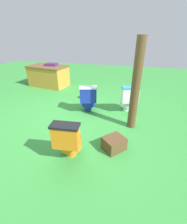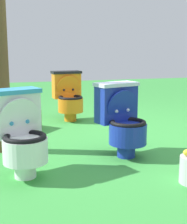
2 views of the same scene
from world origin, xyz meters
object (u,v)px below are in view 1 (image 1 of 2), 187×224
(toilet_orange, at_px, (69,140))
(small_crate, at_px, (114,143))
(wooden_post, at_px, (136,86))
(lemon_bucket, at_px, (87,95))
(toilet_blue, at_px, (88,98))
(toilet_white, at_px, (128,98))
(vendor_table, at_px, (49,76))

(toilet_orange, height_order, small_crate, toilet_orange)
(small_crate, bearing_deg, toilet_orange, -150.05)
(wooden_post, relative_size, lemon_bucket, 6.86)
(toilet_blue, distance_m, wooden_post, 1.37)
(wooden_post, xyz_separation_m, small_crate, (-0.28, -0.88, -0.83))
(wooden_post, bearing_deg, small_crate, -107.51)
(wooden_post, bearing_deg, toilet_white, 100.08)
(toilet_white, relative_size, vendor_table, 0.46)
(vendor_table, height_order, wooden_post, wooden_post)
(wooden_post, distance_m, lemon_bucket, 2.11)
(vendor_table, relative_size, small_crate, 4.28)
(vendor_table, height_order, small_crate, vendor_table)
(toilet_white, relative_size, small_crate, 1.96)
(toilet_white, xyz_separation_m, toilet_orange, (-0.85, -2.02, 0.00))
(toilet_blue, relative_size, toilet_orange, 1.00)
(toilet_orange, xyz_separation_m, wooden_post, (0.98, 1.28, 0.57))
(lemon_bucket, bearing_deg, toilet_blue, -70.65)
(vendor_table, bearing_deg, wooden_post, -35.05)
(toilet_blue, bearing_deg, vendor_table, 123.70)
(toilet_blue, xyz_separation_m, vendor_table, (-2.10, 1.79, 0.02))
(toilet_white, distance_m, toilet_blue, 1.05)
(toilet_blue, bearing_deg, small_crate, -73.26)
(toilet_orange, bearing_deg, toilet_blue, 90.57)
(vendor_table, bearing_deg, toilet_orange, -57.51)
(toilet_blue, relative_size, small_crate, 1.96)
(wooden_post, xyz_separation_m, lemon_bucket, (-1.44, 1.31, -0.83))
(small_crate, relative_size, lemon_bucket, 1.34)
(toilet_blue, xyz_separation_m, small_crate, (0.87, -1.36, -0.25))
(wooden_post, height_order, small_crate, wooden_post)
(toilet_blue, height_order, wooden_post, wooden_post)
(toilet_white, bearing_deg, lemon_bucket, 137.33)
(toilet_white, height_order, toilet_blue, same)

